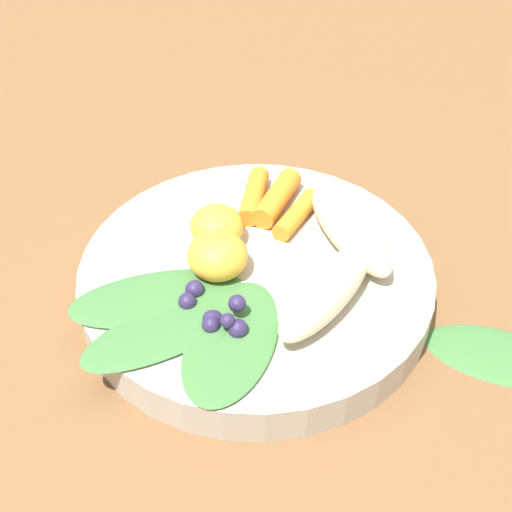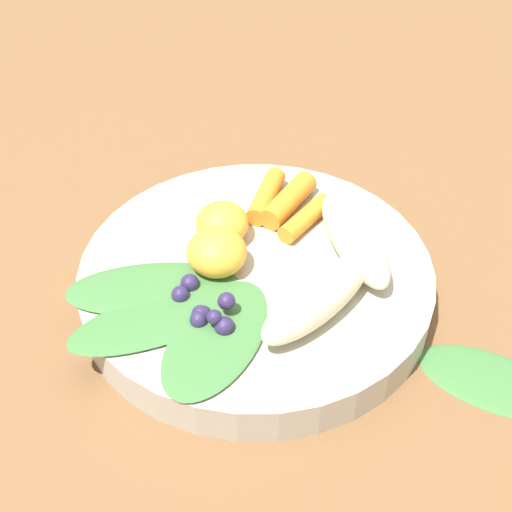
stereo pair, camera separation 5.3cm
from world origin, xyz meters
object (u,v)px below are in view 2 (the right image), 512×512
at_px(bowl, 256,280).
at_px(banana_peeled_left, 354,239).
at_px(orange_segment_near, 217,252).
at_px(banana_peeled_right, 318,298).
at_px(kale_leaf_stray, 492,379).

height_order(bowl, banana_peeled_left, banana_peeled_left).
relative_size(bowl, banana_peeled_left, 2.49).
bearing_deg(orange_segment_near, banana_peeled_right, 27.97).
xyz_separation_m(bowl, banana_peeled_left, (0.03, 0.07, 0.03)).
relative_size(banana_peeled_left, banana_peeled_right, 1.00).
bearing_deg(banana_peeled_left, bowl, 82.68).
bearing_deg(banana_peeled_right, bowl, 83.60).
distance_m(orange_segment_near, kale_leaf_stray, 0.22).
bearing_deg(kale_leaf_stray, orange_segment_near, -176.03).
height_order(bowl, kale_leaf_stray, bowl).
relative_size(banana_peeled_left, kale_leaf_stray, 1.04).
distance_m(banana_peeled_left, orange_segment_near, 0.11).
height_order(banana_peeled_left, orange_segment_near, same).
bearing_deg(orange_segment_near, banana_peeled_left, 69.89).
height_order(banana_peeled_right, kale_leaf_stray, banana_peeled_right).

